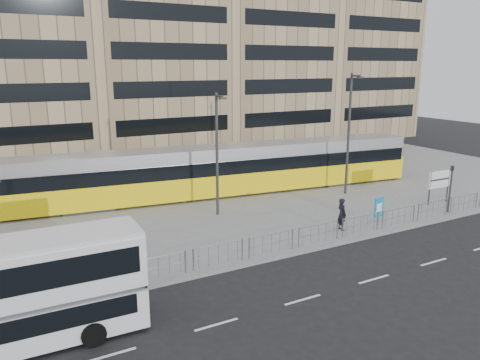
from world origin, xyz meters
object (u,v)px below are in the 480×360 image
ad_panel (379,208)px  traffic_light_west (115,245)px  lamp_post_west (217,150)px  tram (225,170)px  station_sign (440,181)px  lamp_post_east (349,130)px  pedestrian (342,214)px  traffic_light_east (451,183)px

ad_panel → traffic_light_west: (-16.31, -1.08, 1.08)m
ad_panel → lamp_post_west: size_ratio=0.20×
tram → ad_panel: 11.66m
station_sign → lamp_post_east: size_ratio=0.26×
lamp_post_west → lamp_post_east: (10.67, -0.00, 0.55)m
tram → lamp_post_east: 9.56m
ad_panel → lamp_post_east: lamp_post_east is taller
ad_panel → pedestrian: (-2.95, -0.03, 0.06)m
pedestrian → lamp_post_west: lamp_post_west is taller
lamp_post_east → tram: bearing=151.3°
lamp_post_west → tram: bearing=58.2°
station_sign → traffic_light_east: traffic_light_east is taller
station_sign → traffic_light_west: traffic_light_west is taller
lamp_post_east → traffic_light_west: bearing=-159.6°
pedestrian → traffic_light_east: bearing=-88.2°
tram → lamp_post_west: lamp_post_west is taller
station_sign → pedestrian: bearing=-172.6°
traffic_light_west → lamp_post_east: lamp_post_east is taller
pedestrian → traffic_light_east: traffic_light_east is taller
tram → lamp_post_east: (7.96, -4.36, 2.99)m
station_sign → lamp_post_east: 7.12m
pedestrian → traffic_light_west: size_ratio=0.61×
station_sign → traffic_light_west: 22.95m
lamp_post_west → traffic_light_west: bearing=-139.6°
ad_panel → lamp_post_east: (2.65, 5.98, 3.90)m
tram → pedestrian: (2.36, -10.37, -0.85)m
lamp_post_east → traffic_light_east: bearing=-67.7°
tram → lamp_post_west: size_ratio=3.96×
station_sign → ad_panel: size_ratio=1.50×
traffic_light_east → lamp_post_west: 15.21m
traffic_light_west → lamp_post_east: 20.43m
tram → traffic_light_east: (10.74, -11.11, 0.17)m
ad_panel → traffic_light_east: bearing=-17.1°
tram → station_sign: bearing=-31.5°
tram → station_sign: (11.86, -9.39, -0.21)m
traffic_light_west → lamp_post_west: lamp_post_west is taller
ad_panel → lamp_post_west: (-8.02, 5.98, 3.35)m
pedestrian → lamp_post_west: bearing=47.1°
traffic_light_west → traffic_light_east: 21.74m
ad_panel → pedestrian: bearing=171.6°
tram → ad_panel: (5.31, -10.34, -0.91)m
tram → ad_panel: tram is taller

